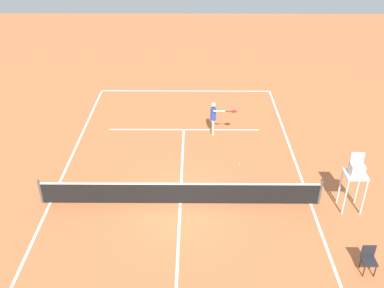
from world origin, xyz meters
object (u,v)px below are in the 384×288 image
(player_serving, at_px, (214,116))
(umpire_chair, at_px, (356,174))
(courtside_chair_near, at_px, (369,258))
(tennis_ball, at_px, (239,164))

(player_serving, bearing_deg, umpire_chair, 42.85)
(player_serving, bearing_deg, courtside_chair_near, 29.14)
(player_serving, distance_m, courtside_chair_near, 10.18)
(umpire_chair, bearing_deg, tennis_ball, -36.86)
(player_serving, xyz_separation_m, courtside_chair_near, (-4.62, 9.06, -0.51))
(umpire_chair, xyz_separation_m, courtside_chair_near, (0.40, 3.22, -1.07))
(player_serving, distance_m, umpire_chair, 7.72)
(player_serving, distance_m, tennis_ball, 3.21)
(tennis_ball, bearing_deg, umpire_chair, 143.14)
(player_serving, height_order, tennis_ball, player_serving)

